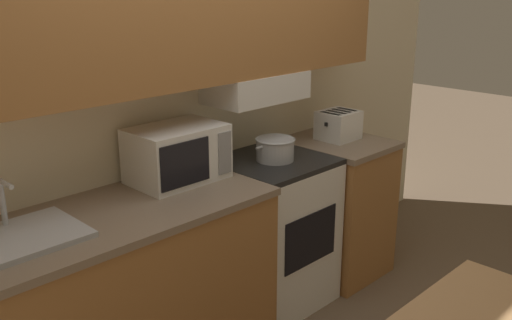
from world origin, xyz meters
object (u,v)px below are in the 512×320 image
Objects in this scene: stove_range at (272,231)px; sink_basin at (21,237)px; toaster at (338,125)px; microwave at (177,154)px; cooking_pot at (275,148)px.

sink_basin reaches higher than stove_range.
sink_basin is at bearing -179.19° from stove_range.
stove_range is at bearing -179.84° from toaster.
cooking_pot is at bearing -11.70° from microwave.
microwave is 1.24m from toaster.
microwave is (-0.61, 0.11, 0.60)m from stove_range.
stove_range is 3.60× the size of toaster.
toaster reaches higher than cooking_pot.
cooking_pot reaches higher than stove_range.
toaster is (1.23, -0.10, -0.05)m from microwave.
sink_basin is (-1.50, -0.00, -0.05)m from cooking_pot.
toaster is (0.62, 0.02, 0.02)m from cooking_pot.
cooking_pot is 1.21× the size of toaster.
stove_range is at bearing 87.07° from cooking_pot.
microwave is at bearing 8.13° from sink_basin.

